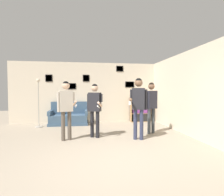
# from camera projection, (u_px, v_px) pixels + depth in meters

# --- Properties ---
(ground_plane) EXTENTS (20.00, 20.00, 0.00)m
(ground_plane) POSITION_uv_depth(u_px,v_px,m) (114.00, 163.00, 3.44)
(ground_plane) COLOR gray
(wall_back) EXTENTS (7.69, 0.08, 2.70)m
(wall_back) POSITION_uv_depth(u_px,v_px,m) (98.00, 92.00, 7.98)
(wall_back) COLOR beige
(wall_back) RESTS_ON ground_plane
(wall_right) EXTENTS (0.06, 7.03, 2.70)m
(wall_right) POSITION_uv_depth(u_px,v_px,m) (180.00, 93.00, 6.05)
(wall_right) COLOR beige
(wall_right) RESTS_ON ground_plane
(couch) EXTENTS (1.60, 0.80, 0.95)m
(couch) POSITION_uv_depth(u_px,v_px,m) (69.00, 117.00, 7.44)
(couch) COLOR #3D5670
(couch) RESTS_ON ground_plane
(bookshelf) EXTENTS (0.99, 0.30, 1.14)m
(bookshelf) POSITION_uv_depth(u_px,v_px,m) (141.00, 109.00, 8.08)
(bookshelf) COLOR #A87F51
(bookshelf) RESTS_ON ground_plane
(floor_lamp) EXTENTS (0.28, 0.28, 1.91)m
(floor_lamp) POSITION_uv_depth(u_px,v_px,m) (39.00, 102.00, 6.81)
(floor_lamp) COLOR #ADA89E
(floor_lamp) RESTS_ON ground_plane
(person_player_foreground_left) EXTENTS (0.57, 0.42, 1.71)m
(person_player_foreground_left) POSITION_uv_depth(u_px,v_px,m) (66.00, 104.00, 5.00)
(person_player_foreground_left) COLOR brown
(person_player_foreground_left) RESTS_ON ground_plane
(person_player_foreground_center) EXTENTS (0.46, 0.57, 1.64)m
(person_player_foreground_center) POSITION_uv_depth(u_px,v_px,m) (95.00, 105.00, 5.31)
(person_player_foreground_center) COLOR black
(person_player_foreground_center) RESTS_ON ground_plane
(person_watcher_holding_cup) EXTENTS (0.58, 0.39, 1.80)m
(person_watcher_holding_cup) POSITION_uv_depth(u_px,v_px,m) (139.00, 101.00, 5.07)
(person_watcher_holding_cup) COLOR #2D334C
(person_watcher_holding_cup) RESTS_ON ground_plane
(person_spectator_near_bookshelf) EXTENTS (0.47, 0.32, 1.71)m
(person_spectator_near_bookshelf) POSITION_uv_depth(u_px,v_px,m) (151.00, 102.00, 5.82)
(person_spectator_near_bookshelf) COLOR #3D4247
(person_spectator_near_bookshelf) RESTS_ON ground_plane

